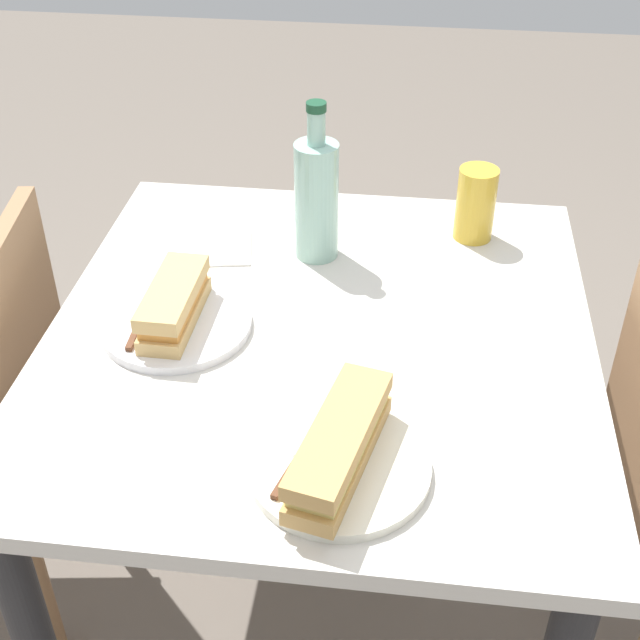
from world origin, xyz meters
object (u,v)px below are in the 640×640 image
object	(u,v)px
baguette_sandwich_far	(174,303)
water_bottle	(316,197)
plate_far	(176,324)
knife_far	(141,320)
beer_glass	(476,204)
dining_table	(320,389)
knife_near	(297,457)
plate_near	(339,467)
baguette_sandwich_near	(340,445)

from	to	relation	value
baguette_sandwich_far	water_bottle	bearing A→B (deg)	-37.69
plate_far	water_bottle	world-z (taller)	water_bottle
knife_far	beer_glass	size ratio (longest dim) A/B	1.29
beer_glass	dining_table	bearing A→B (deg)	142.87
dining_table	beer_glass	bearing A→B (deg)	-37.13
knife_near	knife_far	world-z (taller)	same
knife_near	beer_glass	size ratio (longest dim) A/B	1.26
baguette_sandwich_far	water_bottle	distance (m)	0.33
dining_table	baguette_sandwich_far	world-z (taller)	baguette_sandwich_far
knife_near	baguette_sandwich_far	world-z (taller)	baguette_sandwich_far
plate_near	baguette_sandwich_far	distance (m)	0.41
baguette_sandwich_near	plate_far	size ratio (longest dim) A/B	1.06
baguette_sandwich_near	baguette_sandwich_far	world-z (taller)	same
plate_near	baguette_sandwich_far	bearing A→B (deg)	46.07
knife_far	knife_near	bearing A→B (deg)	-132.98
baguette_sandwich_near	beer_glass	xyz separation A→B (m)	(0.64, -0.19, 0.02)
baguette_sandwich_far	baguette_sandwich_near	bearing A→B (deg)	-133.93
plate_far	plate_near	bearing A→B (deg)	-133.93
baguette_sandwich_near	beer_glass	bearing A→B (deg)	-16.20
plate_far	beer_glass	world-z (taller)	beer_glass
dining_table	baguette_sandwich_far	xyz separation A→B (m)	(-0.02, 0.23, 0.18)
water_bottle	knife_near	bearing A→B (deg)	-175.52
knife_near	beer_glass	xyz separation A→B (m)	(0.64, -0.24, 0.05)
dining_table	water_bottle	world-z (taller)	water_bottle
beer_glass	water_bottle	bearing A→B (deg)	109.02
baguette_sandwich_near	knife_far	world-z (taller)	baguette_sandwich_near
dining_table	knife_near	xyz separation A→B (m)	(-0.31, -0.01, 0.14)
plate_near	knife_far	bearing A→B (deg)	51.88
water_bottle	plate_near	bearing A→B (deg)	-169.61
beer_glass	knife_far	bearing A→B (deg)	124.12
dining_table	plate_near	world-z (taller)	plate_near
plate_near	knife_near	world-z (taller)	knife_near
knife_far	baguette_sandwich_near	bearing A→B (deg)	-128.12
dining_table	knife_far	bearing A→B (deg)	96.72
dining_table	baguette_sandwich_near	world-z (taller)	baguette_sandwich_near
plate_near	plate_far	distance (m)	0.41
baguette_sandwich_near	water_bottle	size ratio (longest dim) A/B	0.88
dining_table	plate_far	bearing A→B (deg)	95.81
dining_table	plate_far	world-z (taller)	plate_far
knife_near	baguette_sandwich_far	bearing A→B (deg)	40.12
knife_near	beer_glass	world-z (taller)	beer_glass
plate_near	knife_near	bearing A→B (deg)	88.74
knife_near	plate_far	xyz separation A→B (m)	(0.28, 0.24, -0.01)
baguette_sandwich_near	baguette_sandwich_far	size ratio (longest dim) A/B	1.30
plate_far	knife_near	bearing A→B (deg)	-139.88
knife_far	water_bottle	bearing A→B (deg)	-43.49
knife_near	baguette_sandwich_far	distance (m)	0.37
plate_near	knife_far	size ratio (longest dim) A/B	1.36
knife_near	knife_far	xyz separation A→B (m)	(0.27, 0.29, 0.00)
dining_table	knife_far	xyz separation A→B (m)	(-0.03, 0.29, 0.14)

